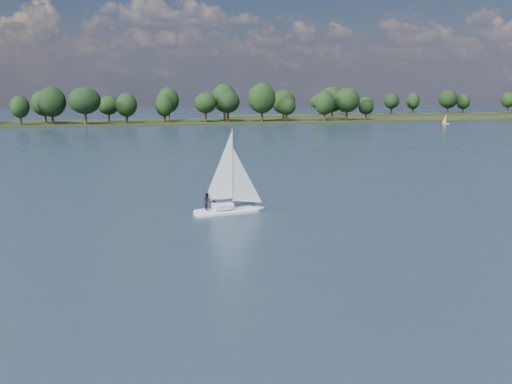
% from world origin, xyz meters
% --- Properties ---
extents(ground, '(700.00, 700.00, 0.00)m').
position_xyz_m(ground, '(0.00, 100.00, 0.00)').
color(ground, '#233342').
rests_on(ground, ground).
extents(far_shore, '(660.00, 40.00, 1.50)m').
position_xyz_m(far_shore, '(0.00, 212.00, 0.00)').
color(far_shore, black).
rests_on(far_shore, ground).
extents(far_shore_back, '(220.00, 30.00, 1.40)m').
position_xyz_m(far_shore_back, '(160.00, 260.00, 0.00)').
color(far_shore_back, black).
rests_on(far_shore_back, ground).
extents(sailboat, '(7.06, 3.06, 8.99)m').
position_xyz_m(sailboat, '(1.74, 34.80, 2.51)').
color(sailboat, white).
rests_on(sailboat, ground).
extents(dinghy_orange, '(2.67, 2.38, 4.14)m').
position_xyz_m(dinghy_orange, '(120.48, 175.42, 0.98)').
color(dinghy_orange, silver).
rests_on(dinghy_orange, ground).
extents(treeline, '(562.48, 74.21, 18.90)m').
position_xyz_m(treeline, '(-4.99, 208.47, 8.19)').
color(treeline, black).
rests_on(treeline, ground).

